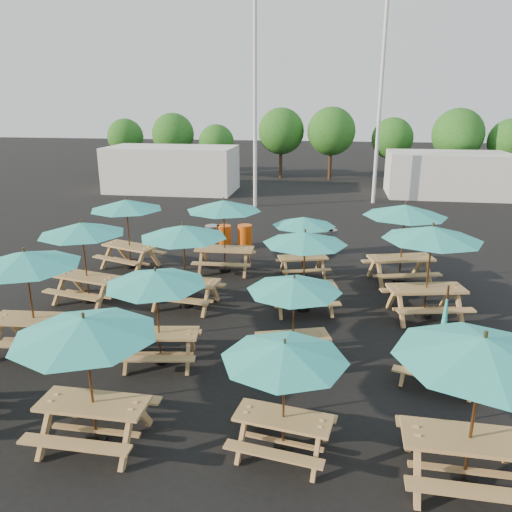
% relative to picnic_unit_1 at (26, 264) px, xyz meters
% --- Properties ---
extents(ground, '(120.00, 120.00, 0.00)m').
position_rel_picnic_unit_1_xyz_m(ground, '(4.50, 3.10, -2.14)').
color(ground, black).
rests_on(ground, ground).
extents(picnic_unit_1, '(2.63, 2.63, 2.44)m').
position_rel_picnic_unit_1_xyz_m(picnic_unit_1, '(0.00, 0.00, 0.00)').
color(picnic_unit_1, tan).
rests_on(picnic_unit_1, ground).
extents(picnic_unit_2, '(2.88, 2.88, 2.39)m').
position_rel_picnic_unit_1_xyz_m(picnic_unit_2, '(-0.17, 2.93, -0.04)').
color(picnic_unit_2, tan).
rests_on(picnic_unit_2, ground).
extents(picnic_unit_3, '(3.14, 3.14, 2.44)m').
position_rel_picnic_unit_1_xyz_m(picnic_unit_3, '(-0.17, 6.05, 0.00)').
color(picnic_unit_3, tan).
rests_on(picnic_unit_3, ground).
extents(picnic_unit_4, '(2.39, 2.39, 2.35)m').
position_rel_picnic_unit_1_xyz_m(picnic_unit_4, '(2.89, -2.91, -0.08)').
color(picnic_unit_4, tan).
rests_on(picnic_unit_4, ground).
extents(picnic_unit_5, '(2.51, 2.51, 2.19)m').
position_rel_picnic_unit_1_xyz_m(picnic_unit_5, '(3.07, -0.12, -0.22)').
color(picnic_unit_5, tan).
rests_on(picnic_unit_5, ground).
extents(picnic_unit_6, '(2.65, 2.65, 2.40)m').
position_rel_picnic_unit_1_xyz_m(picnic_unit_6, '(2.73, 3.03, -0.04)').
color(picnic_unit_6, tan).
rests_on(picnic_unit_6, ground).
extents(picnic_unit_7, '(2.59, 2.59, 2.49)m').
position_rel_picnic_unit_1_xyz_m(picnic_unit_7, '(3.17, 6.18, 0.05)').
color(picnic_unit_7, tan).
rests_on(picnic_unit_7, ground).
extents(picnic_unit_8, '(2.35, 2.35, 2.04)m').
position_rel_picnic_unit_1_xyz_m(picnic_unit_8, '(6.08, -2.67, -0.35)').
color(picnic_unit_8, tan).
rests_on(picnic_unit_8, ground).
extents(picnic_unit_9, '(2.58, 2.58, 2.05)m').
position_rel_picnic_unit_1_xyz_m(picnic_unit_9, '(5.99, 0.28, -0.35)').
color(picnic_unit_9, tan).
rests_on(picnic_unit_9, ground).
extents(picnic_unit_10, '(2.77, 2.77, 2.28)m').
position_rel_picnic_unit_1_xyz_m(picnic_unit_10, '(6.03, 3.26, -0.14)').
color(picnic_unit_10, tan).
rests_on(picnic_unit_10, ground).
extents(picnic_unit_11, '(2.56, 2.56, 2.04)m').
position_rel_picnic_unit_1_xyz_m(picnic_unit_11, '(5.83, 6.07, -0.35)').
color(picnic_unit_11, tan).
rests_on(picnic_unit_11, ground).
extents(picnic_unit_12, '(2.58, 2.58, 2.51)m').
position_rel_picnic_unit_1_xyz_m(picnic_unit_12, '(8.90, -2.97, 0.06)').
color(picnic_unit_12, tan).
rests_on(picnic_unit_12, ground).
extents(picnic_unit_13, '(2.02, 1.87, 2.14)m').
position_rel_picnic_unit_1_xyz_m(picnic_unit_13, '(9.06, 0.02, -1.26)').
color(picnic_unit_13, tan).
rests_on(picnic_unit_13, ground).
extents(picnic_unit_14, '(3.05, 3.05, 2.56)m').
position_rel_picnic_unit_1_xyz_m(picnic_unit_14, '(9.30, 3.32, 0.10)').
color(picnic_unit_14, tan).
rests_on(picnic_unit_14, ground).
extents(picnic_unit_15, '(3.17, 3.17, 2.57)m').
position_rel_picnic_unit_1_xyz_m(picnic_unit_15, '(8.95, 5.96, 0.12)').
color(picnic_unit_15, tan).
rests_on(picnic_unit_15, ground).
extents(waste_bin_0, '(0.57, 0.57, 0.92)m').
position_rel_picnic_unit_1_xyz_m(waste_bin_0, '(2.09, 8.85, -1.68)').
color(waste_bin_0, gray).
rests_on(waste_bin_0, ground).
extents(waste_bin_1, '(0.57, 0.57, 0.92)m').
position_rel_picnic_unit_1_xyz_m(waste_bin_1, '(2.54, 8.91, -1.68)').
color(waste_bin_1, '#E0540D').
rests_on(waste_bin_1, ground).
extents(waste_bin_2, '(0.57, 0.57, 0.92)m').
position_rel_picnic_unit_1_xyz_m(waste_bin_2, '(3.35, 9.12, -1.68)').
color(waste_bin_2, '#E0540D').
rests_on(waste_bin_2, ground).
extents(waste_bin_3, '(0.57, 0.57, 0.92)m').
position_rel_picnic_unit_1_xyz_m(waste_bin_3, '(6.51, 8.83, -1.68)').
color(waste_bin_3, gray).
rests_on(waste_bin_3, ground).
extents(waste_bin_4, '(0.57, 0.57, 0.92)m').
position_rel_picnic_unit_1_xyz_m(waste_bin_4, '(6.66, 8.92, -1.68)').
color(waste_bin_4, gray).
rests_on(waste_bin_4, ground).
extents(mast_0, '(0.20, 0.20, 12.00)m').
position_rel_picnic_unit_1_xyz_m(mast_0, '(2.50, 17.10, 3.86)').
color(mast_0, silver).
rests_on(mast_0, ground).
extents(mast_1, '(0.20, 0.20, 12.00)m').
position_rel_picnic_unit_1_xyz_m(mast_1, '(9.00, 19.10, 3.86)').
color(mast_1, silver).
rests_on(mast_1, ground).
extents(event_tent_0, '(8.00, 4.00, 2.80)m').
position_rel_picnic_unit_1_xyz_m(event_tent_0, '(-3.50, 21.10, -0.74)').
color(event_tent_0, silver).
rests_on(event_tent_0, ground).
extents(event_tent_1, '(7.00, 4.00, 2.60)m').
position_rel_picnic_unit_1_xyz_m(event_tent_1, '(13.50, 22.10, -0.84)').
color(event_tent_1, silver).
rests_on(event_tent_1, ground).
extents(tree_0, '(2.80, 2.80, 4.24)m').
position_rel_picnic_unit_1_xyz_m(tree_0, '(-9.58, 28.35, 0.69)').
color(tree_0, '#382314').
rests_on(tree_0, ground).
extents(tree_1, '(3.11, 3.11, 4.72)m').
position_rel_picnic_unit_1_xyz_m(tree_1, '(-5.25, 27.00, 1.02)').
color(tree_1, '#382314').
rests_on(tree_1, ground).
extents(tree_2, '(2.59, 2.59, 3.93)m').
position_rel_picnic_unit_1_xyz_m(tree_2, '(-1.89, 26.75, 0.49)').
color(tree_2, '#382314').
rests_on(tree_2, ground).
extents(tree_3, '(3.36, 3.36, 5.09)m').
position_rel_picnic_unit_1_xyz_m(tree_3, '(2.74, 27.82, 1.27)').
color(tree_3, '#382314').
rests_on(tree_3, ground).
extents(tree_4, '(3.41, 3.41, 5.17)m').
position_rel_picnic_unit_1_xyz_m(tree_4, '(6.40, 27.36, 1.32)').
color(tree_4, '#382314').
rests_on(tree_4, ground).
extents(tree_5, '(2.94, 2.94, 4.45)m').
position_rel_picnic_unit_1_xyz_m(tree_5, '(10.72, 27.78, 0.84)').
color(tree_5, '#382314').
rests_on(tree_5, ground).
extents(tree_6, '(3.38, 3.38, 5.13)m').
position_rel_picnic_unit_1_xyz_m(tree_6, '(14.73, 26.00, 1.29)').
color(tree_6, '#382314').
rests_on(tree_6, ground).
extents(tree_7, '(2.95, 2.95, 4.48)m').
position_rel_picnic_unit_1_xyz_m(tree_7, '(18.12, 26.02, 0.86)').
color(tree_7, '#382314').
rests_on(tree_7, ground).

